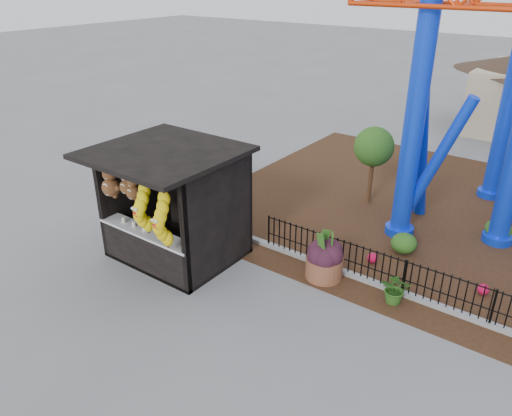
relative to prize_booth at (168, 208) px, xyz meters
The scene contains 8 objects.
ground 3.47m from the prize_booth, 17.00° to the right, with size 120.00×120.00×0.00m, color slate.
mulch_bed 10.06m from the prize_booth, 45.44° to the left, with size 18.00×12.00×0.02m, color #331E11.
curb 7.43m from the prize_booth, 16.66° to the left, with size 18.00×0.18×0.12m, color gray.
prize_booth is the anchor object (origin of this frame).
picket_fence 8.22m from the prize_booth, 14.84° to the left, with size 12.20×0.06×1.00m, color black, non-canonical shape.
terracotta_planter 4.35m from the prize_booth, 23.27° to the left, with size 0.96×0.96×0.58m, color brown.
planter_foliage 4.22m from the prize_booth, 23.27° to the left, with size 0.70×0.70×0.64m, color black.
potted_plant 6.09m from the prize_booth, 16.56° to the left, with size 0.70×0.61×0.78m, color #2E5B1B.
Camera 1 is at (5.91, -7.22, 7.20)m, focal length 35.00 mm.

